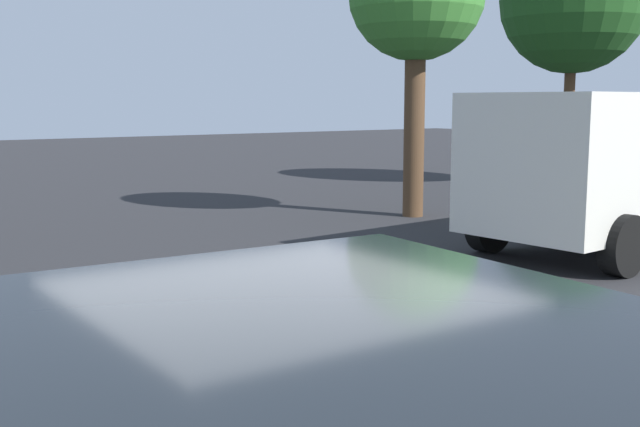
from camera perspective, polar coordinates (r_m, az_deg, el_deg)
ground_plane at (r=5.37m, az=-2.98°, el=-14.74°), size 80.00×80.00×0.00m
lane_marking_centre at (r=7.33m, az=17.44°, el=-8.72°), size 28.00×0.16×0.01m
white_van at (r=11.92m, az=21.42°, el=3.68°), size 5.33×2.55×2.20m
tree_centre_verge at (r=20.76m, az=18.05°, el=14.58°), size 3.58×3.58×6.34m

